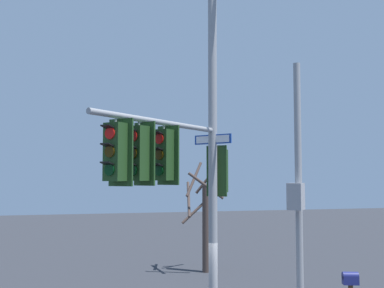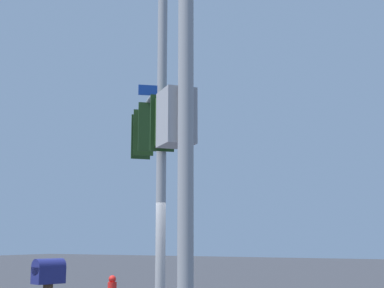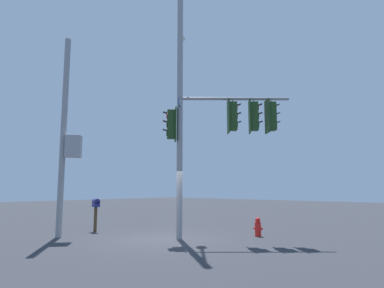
% 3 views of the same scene
% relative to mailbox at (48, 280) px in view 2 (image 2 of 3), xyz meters
% --- Properties ---
extents(main_signal_pole_assembly, '(5.20, 3.42, 9.47)m').
position_rel_mailbox_xyz_m(main_signal_pole_assembly, '(5.10, 1.59, 3.79)').
color(main_signal_pole_assembly, gray).
rests_on(main_signal_pole_assembly, ground).
extents(secondary_pole_assembly, '(0.74, 0.80, 7.95)m').
position_rel_mailbox_xyz_m(secondary_pole_assembly, '(0.67, -1.86, 2.70)').
color(secondary_pole_assembly, gray).
rests_on(secondary_pole_assembly, ground).
extents(mailbox, '(0.49, 0.36, 1.41)m').
position_rel_mailbox_xyz_m(mailbox, '(0.00, 0.00, 0.00)').
color(mailbox, '#4C3823').
rests_on(mailbox, ground).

